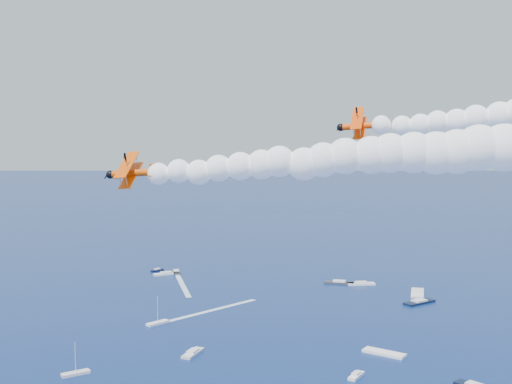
% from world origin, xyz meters
% --- Properties ---
extents(biplane_lead, '(7.78, 9.49, 8.03)m').
position_xyz_m(biplane_lead, '(14.30, 28.27, 59.96)').
color(biplane_lead, '#FC4605').
extents(biplane_trail, '(7.97, 9.61, 7.41)m').
position_xyz_m(biplane_trail, '(-10.64, 5.38, 53.99)').
color(biplane_trail, '#EC4C04').
extents(smoke_trail_trail, '(59.47, 27.21, 10.76)m').
position_xyz_m(smoke_trail_trail, '(17.81, 10.99, 56.19)').
color(smoke_trail_trail, white).
extents(spectator_boats, '(218.70, 153.67, 0.70)m').
position_xyz_m(spectator_boats, '(-6.69, 119.13, 0.35)').
color(spectator_boats, white).
rests_on(spectator_boats, ground).
extents(boat_wakes, '(66.91, 144.52, 0.04)m').
position_xyz_m(boat_wakes, '(-52.10, 112.50, 0.03)').
color(boat_wakes, white).
rests_on(boat_wakes, ground).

